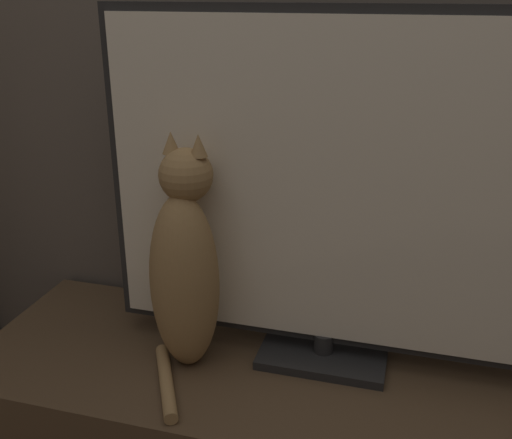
% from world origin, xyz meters
% --- Properties ---
extents(tv, '(0.97, 0.17, 0.75)m').
position_xyz_m(tv, '(0.17, 1.00, 0.87)').
color(tv, black).
rests_on(tv, tv_stand).
extents(cat, '(0.16, 0.30, 0.51)m').
position_xyz_m(cat, '(-0.11, 0.91, 0.71)').
color(cat, '#997547').
rests_on(cat, tv_stand).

